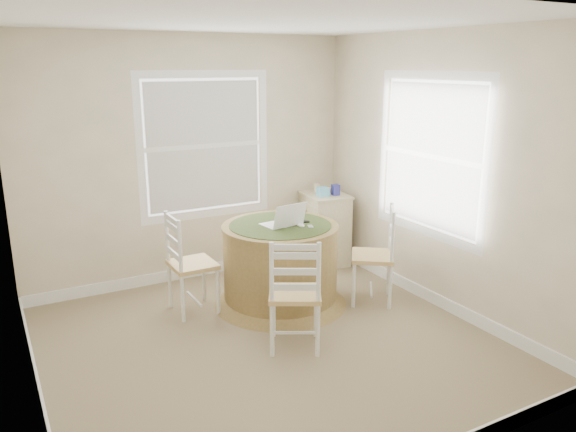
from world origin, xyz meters
TOP-DOWN VIEW (x-y plane):
  - room at (0.17, 0.16)m, footprint 3.64×3.64m
  - round_table at (0.48, 0.70)m, footprint 1.30×1.30m
  - chair_left at (-0.33, 0.94)m, footprint 0.40×0.42m
  - chair_near at (0.17, -0.14)m, footprint 0.56×0.55m
  - chair_right at (1.29, 0.31)m, footprint 0.57×0.58m
  - laptop at (0.50, 0.67)m, footprint 0.39×0.35m
  - mouse at (0.63, 0.56)m, footprint 0.09×0.12m
  - phone at (0.70, 0.50)m, footprint 0.07×0.10m
  - keys at (0.74, 0.65)m, footprint 0.07×0.07m
  - corner_chest at (1.50, 1.51)m, footprint 0.55×0.68m
  - tissue_box at (1.41, 1.41)m, footprint 0.13×0.13m
  - box_yellow at (1.54, 1.55)m, footprint 0.16×0.12m
  - box_blue at (1.58, 1.38)m, footprint 0.09×0.09m
  - cup_cream at (1.47, 1.66)m, footprint 0.07×0.07m

SIDE VIEW (x-z plane):
  - corner_chest at x=1.50m, z-range 0.00..0.84m
  - round_table at x=0.48m, z-range 0.03..0.84m
  - chair_left at x=-0.33m, z-range 0.00..0.95m
  - chair_near at x=0.17m, z-range 0.00..0.95m
  - chair_right at x=1.29m, z-range 0.00..0.95m
  - phone at x=0.70m, z-range 0.80..0.81m
  - keys at x=0.74m, z-range 0.80..0.82m
  - mouse at x=0.63m, z-range 0.80..0.83m
  - laptop at x=0.50m, z-range 0.71..0.96m
  - box_yellow at x=1.54m, z-range 0.84..0.90m
  - cup_cream at x=1.47m, z-range 0.84..0.93m
  - tissue_box at x=1.41m, z-range 0.84..0.94m
  - box_blue at x=1.58m, z-range 0.84..0.96m
  - room at x=0.17m, z-range -0.02..2.62m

